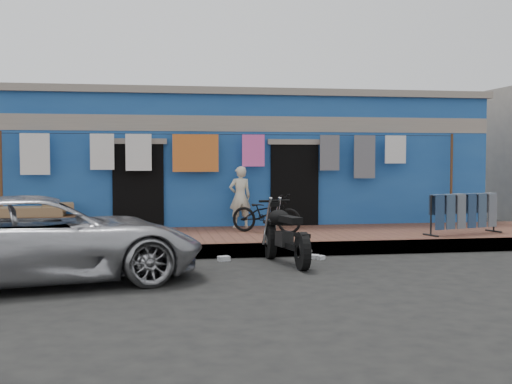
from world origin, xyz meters
The scene contains 14 objects.
ground centered at (0.00, 0.00, 0.00)m, with size 80.00×80.00×0.00m, color black.
sidewalk centered at (0.00, 3.00, 0.12)m, with size 28.00×3.00×0.25m, color brown.
curb centered at (0.00, 1.55, 0.12)m, with size 28.00×0.10×0.25m, color gray.
building centered at (0.00, 6.99, 1.69)m, with size 12.20×5.20×3.36m.
clothesline centered at (-0.38, 4.25, 1.80)m, with size 10.06×0.06×2.10m.
car centered at (-3.44, -0.31, 0.65)m, with size 2.08×4.58×1.29m, color #B0B0B5.
seated_person centered at (0.01, 4.20, 0.93)m, with size 0.49×0.32×1.35m, color beige.
bicycle centered at (0.41, 3.15, 0.74)m, with size 0.53×1.51×0.98m, color black.
motorcycle centered at (0.29, 0.71, 0.53)m, with size 0.92×1.72×1.06m, color black, non-canonical shape.
charpoy centered at (-4.20, 3.99, 0.54)m, with size 1.71×0.83×0.57m, color brown, non-canonical shape.
jeans_rack centered at (4.29, 2.28, 0.67)m, with size 1.78×0.82×0.84m, color black, non-canonical shape.
litter_a centered at (-0.70, 1.20, 0.04)m, with size 0.19×0.15×0.08m, color silver.
litter_b centered at (1.00, 1.09, 0.03)m, with size 0.14×0.10×0.07m, color silver.
litter_c centered at (0.91, 1.20, 0.04)m, with size 0.18×0.14×0.07m, color silver.
Camera 1 is at (-1.95, -9.75, 1.77)m, focal length 45.00 mm.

